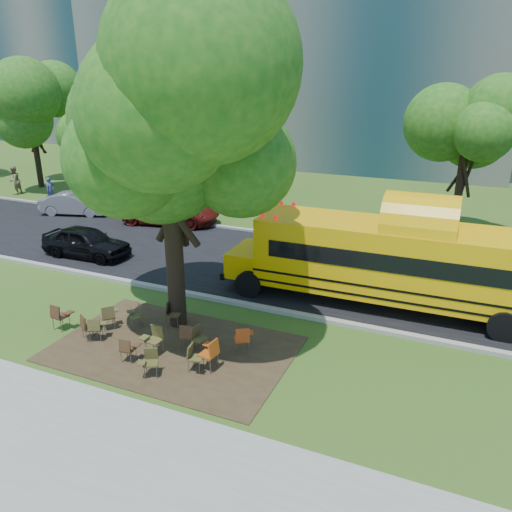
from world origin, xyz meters
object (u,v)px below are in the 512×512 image
at_px(chair_7, 194,356).
at_px(chair_12, 198,336).
at_px(chair_2, 96,327).
at_px(bg_car_silver, 75,204).
at_px(black_car, 86,242).
at_px(chair_1, 88,325).
at_px(chair_9, 137,314).
at_px(school_bus, 412,263).
at_px(bg_car_red, 171,210).
at_px(chair_13, 243,337).
at_px(pedestrian_a, 51,191).
at_px(chair_10, 172,312).
at_px(chair_11, 188,334).
at_px(chair_6, 210,351).
at_px(pedestrian_b, 14,180).
at_px(chair_5, 150,360).
at_px(chair_8, 109,315).
at_px(chair_4, 128,348).
at_px(main_tree, 167,133).
at_px(chair_0, 59,314).
at_px(chair_3, 154,337).

height_order(chair_7, chair_12, chair_12).
distance_m(chair_2, bg_car_silver, 15.63).
relative_size(chair_2, black_car, 0.20).
bearing_deg(chair_12, bg_car_silver, -115.66).
bearing_deg(chair_1, chair_9, 85.59).
height_order(school_bus, bg_car_red, school_bus).
relative_size(school_bus, chair_7, 15.29).
distance_m(chair_13, bg_car_silver, 18.34).
distance_m(bg_car_red, pedestrian_a, 9.29).
xyz_separation_m(chair_10, pedestrian_a, (-15.78, 10.84, 0.28)).
height_order(bg_car_silver, bg_car_red, bg_car_red).
bearing_deg(chair_1, chair_11, 42.04).
relative_size(bg_car_red, pedestrian_a, 3.13).
distance_m(chair_6, chair_10, 2.86).
bearing_deg(pedestrian_b, chair_5, 47.06).
xyz_separation_m(chair_8, chair_13, (4.53, 0.39, 0.01)).
xyz_separation_m(chair_2, chair_4, (1.63, -0.59, -0.02)).
height_order(chair_8, chair_11, chair_8).
distance_m(main_tree, chair_13, 6.27).
height_order(chair_13, pedestrian_a, pedestrian_a).
bearing_deg(chair_11, chair_0, 177.84).
distance_m(chair_3, chair_10, 1.62).
distance_m(main_tree, black_car, 9.80).
height_order(chair_4, chair_6, chair_6).
bearing_deg(chair_12, black_car, -109.81).
height_order(chair_0, chair_12, chair_0).
distance_m(chair_8, chair_10, 1.99).
relative_size(chair_6, pedestrian_b, 0.50).
height_order(main_tree, bg_car_red, main_tree).
bearing_deg(school_bus, chair_1, -145.49).
height_order(chair_0, chair_2, chair_0).
relative_size(bg_car_silver, bg_car_red, 0.75).
distance_m(chair_4, pedestrian_b, 24.54).
xyz_separation_m(chair_9, pedestrian_a, (-14.74, 11.27, 0.36)).
relative_size(chair_6, chair_12, 1.15).
relative_size(bg_car_silver, pedestrian_a, 2.34).
distance_m(school_bus, chair_10, 8.17).
height_order(chair_10, chair_12, chair_10).
distance_m(chair_6, chair_9, 3.58).
xyz_separation_m(chair_9, pedestrian_b, (-18.98, 12.33, 0.47)).
xyz_separation_m(main_tree, chair_11, (1.14, -1.25, -5.61)).
distance_m(main_tree, bg_car_silver, 16.59).
height_order(chair_2, chair_5, chair_2).
relative_size(chair_7, chair_9, 1.03).
xyz_separation_m(chair_6, chair_12, (-0.78, 0.70, -0.08)).
relative_size(chair_4, pedestrian_b, 0.41).
bearing_deg(chair_7, bg_car_red, -153.63).
xyz_separation_m(chair_3, chair_11, (0.80, 0.57, -0.01)).
distance_m(bg_car_silver, pedestrian_a, 3.49).
xyz_separation_m(main_tree, chair_9, (-1.11, -0.67, -5.66)).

